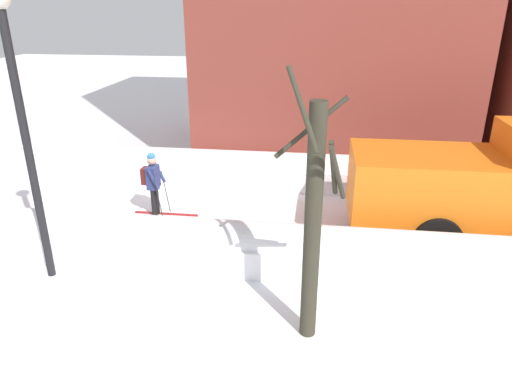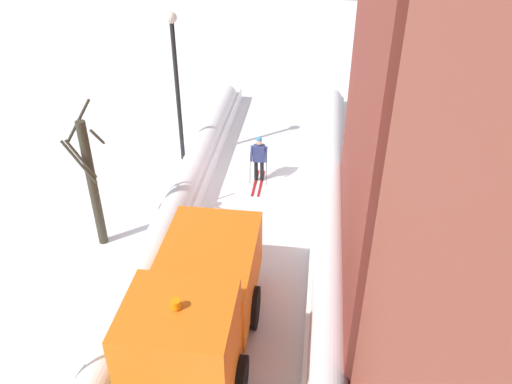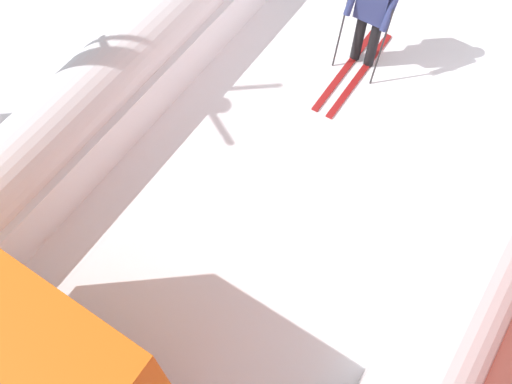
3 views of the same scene
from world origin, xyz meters
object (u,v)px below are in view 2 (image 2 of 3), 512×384
at_px(plow_truck, 197,309).
at_px(bare_tree_near, 92,182).
at_px(street_lamp, 176,72).
at_px(traffic_light_pole, 354,190).
at_px(skier, 259,156).

distance_m(plow_truck, bare_tree_near, 5.59).
bearing_deg(street_lamp, traffic_light_pole, 135.86).
xyz_separation_m(traffic_light_pole, street_lamp, (6.29, -6.11, 0.66)).
bearing_deg(traffic_light_pole, skier, -57.61).
bearing_deg(bare_tree_near, street_lamp, -101.99).
bearing_deg(skier, traffic_light_pole, 122.39).
relative_size(plow_truck, street_lamp, 1.05).
bearing_deg(plow_truck, traffic_light_pole, -136.73).
bearing_deg(street_lamp, bare_tree_near, 78.01).
relative_size(plow_truck, traffic_light_pole, 1.45).
bearing_deg(traffic_light_pole, plow_truck, 43.27).
bearing_deg(plow_truck, bare_tree_near, -44.43).
distance_m(skier, bare_tree_near, 6.25).
height_order(traffic_light_pole, bare_tree_near, bare_tree_near).
xyz_separation_m(skier, street_lamp, (3.20, -1.24, 2.58)).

